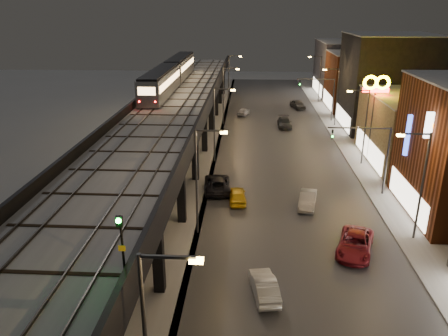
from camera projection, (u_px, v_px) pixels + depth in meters
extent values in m
cube|color=#46474D|center=(280.00, 152.00, 56.74)|extent=(17.00, 120.00, 0.06)
cube|color=#9FA1A8|center=(358.00, 153.00, 56.18)|extent=(4.00, 120.00, 0.14)
cube|color=#9FA1A8|center=(177.00, 150.00, 57.47)|extent=(11.00, 120.00, 0.06)
cube|color=black|center=(171.00, 113.00, 52.66)|extent=(9.00, 100.00, 1.00)
cube|color=black|center=(20.00, 330.00, 18.25)|extent=(8.00, 0.60, 0.50)
cube|color=black|center=(47.00, 253.00, 28.69)|extent=(0.70, 0.70, 5.30)
cube|color=black|center=(158.00, 256.00, 28.28)|extent=(0.70, 0.70, 5.30)
cube|color=black|center=(98.00, 220.00, 27.61)|extent=(8.00, 0.60, 0.50)
cube|color=black|center=(97.00, 192.00, 38.04)|extent=(0.70, 0.70, 5.30)
cube|color=black|center=(181.00, 194.00, 37.64)|extent=(0.70, 0.70, 5.30)
cube|color=black|center=(137.00, 166.00, 36.97)|extent=(8.00, 0.60, 0.50)
cube|color=black|center=(128.00, 155.00, 47.40)|extent=(0.70, 0.70, 5.30)
cube|color=black|center=(195.00, 157.00, 47.00)|extent=(0.70, 0.70, 5.30)
cube|color=black|center=(160.00, 134.00, 46.33)|extent=(8.00, 0.60, 0.50)
cube|color=black|center=(148.00, 131.00, 56.76)|extent=(0.70, 0.70, 5.30)
cube|color=black|center=(204.00, 132.00, 56.36)|extent=(0.70, 0.70, 5.30)
cube|color=black|center=(175.00, 112.00, 55.69)|extent=(8.00, 0.60, 0.50)
cube|color=black|center=(163.00, 113.00, 66.12)|extent=(0.70, 0.70, 5.30)
cube|color=black|center=(211.00, 114.00, 65.72)|extent=(0.70, 0.70, 5.30)
cube|color=black|center=(186.00, 97.00, 65.05)|extent=(8.00, 0.60, 0.50)
cube|color=black|center=(174.00, 100.00, 75.48)|extent=(0.70, 0.70, 5.30)
cube|color=black|center=(216.00, 100.00, 75.08)|extent=(0.70, 0.70, 5.30)
cube|color=black|center=(194.00, 86.00, 74.41)|extent=(8.00, 0.60, 0.50)
cube|color=black|center=(182.00, 90.00, 84.84)|extent=(0.70, 0.70, 5.30)
cube|color=black|center=(220.00, 90.00, 84.44)|extent=(0.70, 0.70, 5.30)
cube|color=black|center=(201.00, 77.00, 83.77)|extent=(8.00, 0.60, 0.50)
cube|color=black|center=(189.00, 81.00, 94.20)|extent=(0.70, 0.70, 5.30)
cube|color=black|center=(223.00, 82.00, 93.80)|extent=(0.70, 0.70, 5.30)
cube|color=black|center=(206.00, 70.00, 93.13)|extent=(8.00, 0.60, 0.50)
cube|color=#B2B7C1|center=(171.00, 108.00, 52.46)|extent=(8.40, 100.00, 0.16)
cube|color=#332D28|center=(144.00, 106.00, 52.58)|extent=(0.08, 98.00, 0.16)
cube|color=#332D28|center=(156.00, 106.00, 52.50)|extent=(0.08, 98.00, 0.16)
cube|color=#332D28|center=(181.00, 107.00, 52.33)|extent=(0.08, 98.00, 0.16)
cube|color=#332D28|center=(193.00, 107.00, 52.25)|extent=(0.08, 98.00, 0.16)
cube|color=black|center=(78.00, 223.00, 24.34)|extent=(7.80, 0.24, 0.06)
cube|color=black|center=(144.00, 141.00, 39.31)|extent=(7.80, 0.24, 0.06)
cube|color=black|center=(174.00, 104.00, 54.29)|extent=(7.80, 0.24, 0.06)
cube|color=black|center=(190.00, 83.00, 69.26)|extent=(7.80, 0.24, 0.06)
cube|color=black|center=(201.00, 69.00, 84.24)|extent=(7.80, 0.24, 0.06)
cube|color=black|center=(207.00, 105.00, 52.05)|extent=(0.30, 100.00, 1.10)
cube|color=black|center=(135.00, 104.00, 52.53)|extent=(0.30, 100.00, 1.10)
cube|color=#FFEFD0|center=(407.00, 196.00, 39.71)|extent=(0.10, 9.60, 2.40)
cube|color=olive|center=(423.00, 131.00, 51.65)|extent=(12.00, 15.00, 8.00)
cube|color=#FFEFD0|center=(368.00, 149.00, 52.81)|extent=(0.10, 12.00, 2.40)
cube|color=#B2B7C1|center=(428.00, 97.00, 50.23)|extent=(12.20, 15.20, 0.16)
cube|color=black|center=(387.00, 83.00, 65.58)|extent=(12.00, 13.00, 14.00)
cube|color=#FFEFD0|center=(343.00, 118.00, 67.79)|extent=(0.10, 10.40, 2.40)
cube|color=#B2B7C1|center=(393.00, 34.00, 63.11)|extent=(12.20, 13.20, 0.16)
cube|color=brown|center=(363.00, 82.00, 79.38)|extent=(12.00, 12.00, 10.00)
cube|color=#FFEFD0|center=(328.00, 100.00, 80.89)|extent=(0.10, 9.60, 2.40)
cube|color=#B2B7C1|center=(366.00, 53.00, 77.61)|extent=(12.20, 12.20, 0.16)
cube|color=#45444D|center=(347.00, 69.00, 92.31)|extent=(12.00, 16.00, 11.00)
cube|color=#FFEFD0|center=(317.00, 87.00, 93.99)|extent=(0.10, 12.80, 2.40)
cube|color=#B2B7C1|center=(350.00, 41.00, 90.36)|extent=(12.20, 16.20, 0.16)
cube|color=#38383A|center=(167.00, 257.00, 16.60)|extent=(2.20, 0.12, 0.12)
cube|color=#F9BE4A|center=(196.00, 261.00, 16.58)|extent=(0.55, 0.28, 0.18)
cylinder|color=#38383A|center=(197.00, 183.00, 35.04)|extent=(0.18, 0.18, 9.00)
cube|color=#38383A|center=(210.00, 131.00, 33.45)|extent=(2.20, 0.12, 0.12)
cube|color=#F9BE4A|center=(224.00, 132.00, 33.43)|extent=(0.55, 0.28, 0.18)
cylinder|color=#38383A|center=(422.00, 188.00, 34.07)|extent=(0.18, 0.18, 9.00)
cube|color=#38383A|center=(416.00, 134.00, 32.60)|extent=(2.20, 0.12, 0.12)
cube|color=#F9BE4A|center=(401.00, 135.00, 32.70)|extent=(0.55, 0.28, 0.18)
cylinder|color=#38383A|center=(214.00, 126.00, 51.88)|extent=(0.18, 0.18, 9.00)
cube|color=#38383A|center=(223.00, 89.00, 50.29)|extent=(2.20, 0.12, 0.12)
cube|color=#F9BE4A|center=(233.00, 90.00, 50.28)|extent=(0.55, 0.28, 0.18)
cylinder|color=#38383A|center=(365.00, 128.00, 50.92)|extent=(0.18, 0.18, 9.00)
cube|color=#38383A|center=(360.00, 90.00, 49.45)|extent=(2.20, 0.12, 0.12)
cube|color=#F9BE4A|center=(350.00, 91.00, 49.55)|extent=(0.55, 0.28, 0.18)
cylinder|color=#38383A|center=(223.00, 97.00, 68.73)|extent=(0.18, 0.18, 9.00)
cube|color=#38383A|center=(230.00, 68.00, 67.14)|extent=(2.20, 0.12, 0.12)
cube|color=#F9BE4A|center=(238.00, 69.00, 67.12)|extent=(0.55, 0.28, 0.18)
cylinder|color=#38383A|center=(337.00, 98.00, 67.77)|extent=(0.18, 0.18, 9.00)
cube|color=#38383A|center=(332.00, 69.00, 66.29)|extent=(2.20, 0.12, 0.12)
cube|color=#F9BE4A|center=(325.00, 70.00, 66.40)|extent=(0.55, 0.28, 0.18)
cylinder|color=#38383A|center=(229.00, 79.00, 85.58)|extent=(0.18, 0.18, 9.00)
cube|color=#38383A|center=(235.00, 56.00, 83.99)|extent=(2.20, 0.12, 0.12)
cube|color=#F9BE4A|center=(240.00, 57.00, 83.97)|extent=(0.55, 0.28, 0.18)
cylinder|color=#38383A|center=(320.00, 80.00, 84.61)|extent=(0.18, 0.18, 9.00)
cube|color=#38383A|center=(316.00, 56.00, 83.14)|extent=(2.20, 0.12, 0.12)
cube|color=#F9BE4A|center=(310.00, 57.00, 83.24)|extent=(0.55, 0.28, 0.18)
cylinder|color=#38383A|center=(387.00, 162.00, 42.84)|extent=(0.20, 0.20, 7.00)
cube|color=#38383A|center=(359.00, 128.00, 41.82)|extent=(6.00, 0.12, 0.12)
imported|color=black|center=(333.00, 133.00, 42.13)|extent=(0.20, 0.16, 1.00)
sphere|color=#0CFF26|center=(333.00, 136.00, 42.08)|extent=(0.18, 0.18, 0.18)
cylinder|color=#38383A|center=(333.00, 100.00, 70.92)|extent=(0.20, 0.20, 7.00)
cube|color=#38383A|center=(316.00, 79.00, 69.90)|extent=(6.00, 0.12, 0.12)
imported|color=black|center=(300.00, 82.00, 70.21)|extent=(0.20, 0.16, 1.00)
sphere|color=#0CFF26|center=(300.00, 84.00, 70.16)|extent=(0.18, 0.18, 0.18)
cube|color=gray|center=(161.00, 83.00, 58.30)|extent=(2.73, 16.47, 3.10)
cube|color=black|center=(160.00, 71.00, 57.72)|extent=(2.45, 16.00, 0.24)
cube|color=#FFC475|center=(150.00, 80.00, 58.23)|extent=(0.05, 15.05, 0.85)
cube|color=#FFC475|center=(171.00, 80.00, 58.08)|extent=(0.05, 15.05, 0.85)
cube|color=gray|center=(180.00, 67.00, 74.30)|extent=(2.73, 16.47, 3.10)
cube|color=black|center=(180.00, 57.00, 73.72)|extent=(2.45, 16.00, 0.24)
cube|color=#FFC475|center=(172.00, 64.00, 74.23)|extent=(0.05, 15.05, 0.85)
cube|color=#FFC475|center=(188.00, 64.00, 74.08)|extent=(0.05, 15.05, 0.85)
cube|color=#FFC475|center=(146.00, 91.00, 50.42)|extent=(2.07, 0.05, 0.94)
sphere|color=#FF0C0C|center=(139.00, 102.00, 50.88)|extent=(0.19, 0.19, 0.19)
sphere|color=#FF0C0C|center=(155.00, 102.00, 50.78)|extent=(0.19, 0.19, 0.19)
cylinder|color=black|center=(122.00, 243.00, 19.30)|extent=(0.11, 0.11, 2.76)
cube|color=black|center=(119.00, 222.00, 18.79)|extent=(0.29, 0.17, 0.51)
sphere|color=#0CFF26|center=(118.00, 221.00, 18.64)|extent=(0.24, 0.24, 0.24)
cube|color=gold|center=(122.00, 248.00, 19.27)|extent=(0.32, 0.04, 0.28)
imported|color=yellow|center=(237.00, 196.00, 42.11)|extent=(1.97, 4.16, 1.37)
imported|color=silver|center=(264.00, 287.00, 28.44)|extent=(2.12, 4.33, 1.36)
imported|color=black|center=(217.00, 184.00, 44.66)|extent=(3.09, 5.77, 1.54)
imported|color=silver|center=(244.00, 112.00, 75.78)|extent=(2.44, 3.94, 1.25)
imported|color=#979797|center=(308.00, 200.00, 41.11)|extent=(2.28, 4.42, 1.39)
imported|color=maroon|center=(355.00, 245.00, 33.38)|extent=(4.02, 5.83, 1.48)
imported|color=#36383E|center=(285.00, 123.00, 68.19)|extent=(2.06, 5.04, 1.46)
imported|color=#444445|center=(298.00, 105.00, 80.73)|extent=(2.98, 4.79, 1.52)
cylinder|color=#38383A|center=(371.00, 128.00, 52.03)|extent=(0.24, 0.24, 8.44)
cube|color=#FF0C0C|center=(376.00, 90.00, 50.45)|extent=(2.95, 0.25, 0.53)
torus|color=#FFF000|center=(371.00, 83.00, 50.20)|extent=(1.72, 0.39, 1.71)
torus|color=#FFF000|center=(383.00, 83.00, 50.12)|extent=(1.72, 0.39, 1.71)
cylinder|color=#38383A|center=(429.00, 179.00, 36.27)|extent=(0.28, 0.28, 8.80)
cube|color=white|center=(439.00, 125.00, 34.68)|extent=(2.11, 0.30, 2.11)
cone|color=#F65D00|center=(440.00, 126.00, 34.51)|extent=(1.50, 0.12, 1.50)
cylinder|color=#38383A|center=(408.00, 178.00, 41.17)|extent=(0.28, 0.28, 5.28)
cube|color=blue|center=(415.00, 135.00, 39.70)|extent=(1.69, 0.35, 3.80)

